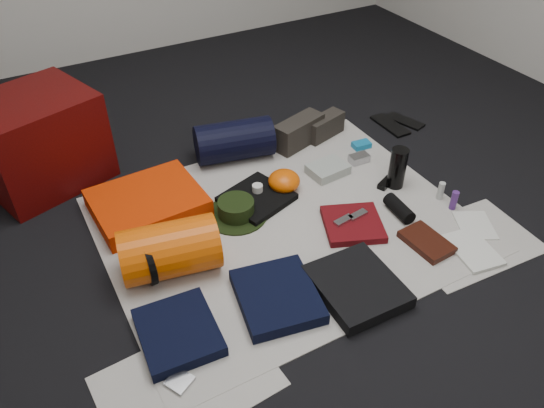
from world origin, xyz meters
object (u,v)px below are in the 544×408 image
sleeping_pad (148,203)px  compact_camera (359,158)px  red_cabinet (38,141)px  stuff_sack (170,250)px  navy_duffel (234,141)px  paperback_book (427,242)px  water_bottle (398,168)px

sleeping_pad → compact_camera: 1.12m
red_cabinet → stuff_sack: (0.32, -0.92, -0.11)m
stuff_sack → compact_camera: size_ratio=3.76×
navy_duffel → compact_camera: (0.56, -0.36, -0.08)m
compact_camera → paperback_book: bearing=-97.9°
sleeping_pad → paperback_book: (0.99, -0.82, -0.03)m
stuff_sack → water_bottle: (1.18, 0.02, -0.01)m
stuff_sack → navy_duffel: size_ratio=0.97×
sleeping_pad → compact_camera: sleeping_pad is taller
stuff_sack → sleeping_pad: bearing=84.8°
paperback_book → stuff_sack: bearing=155.4°
stuff_sack → water_bottle: bearing=0.9°
sleeping_pad → paperback_book: size_ratio=2.21×
sleeping_pad → water_bottle: bearing=-19.5°
sleeping_pad → stuff_sack: size_ratio=1.26×
compact_camera → paperback_book: 0.68m
water_bottle → paperback_book: 0.45m
red_cabinet → water_bottle: size_ratio=2.58×
red_cabinet → sleeping_pad: (0.36, -0.50, -0.18)m
compact_camera → stuff_sack: bearing=-163.8°
sleeping_pad → paperback_book: 1.28m
water_bottle → compact_camera: 0.27m
red_cabinet → stuff_sack: size_ratio=1.40×
stuff_sack → navy_duffel: (0.59, 0.63, -0.01)m
stuff_sack → compact_camera: 1.19m
paperback_book → compact_camera: bearing=75.6°
navy_duffel → paperback_book: size_ratio=1.82×
stuff_sack → navy_duffel: stuff_sack is taller
water_bottle → compact_camera: water_bottle is taller
red_cabinet → navy_duffel: bearing=-35.6°
red_cabinet → sleeping_pad: red_cabinet is taller
red_cabinet → navy_duffel: red_cabinet is taller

